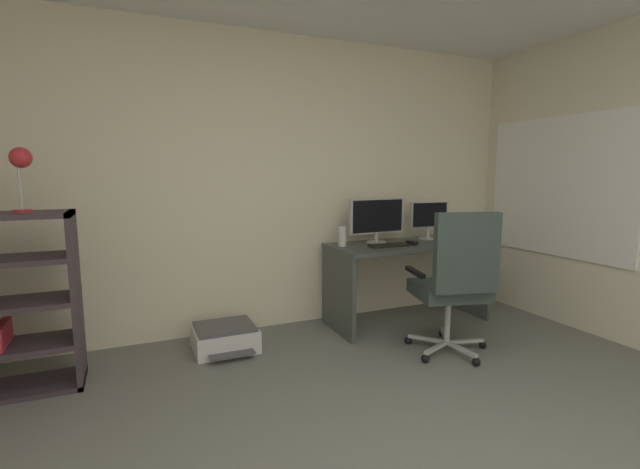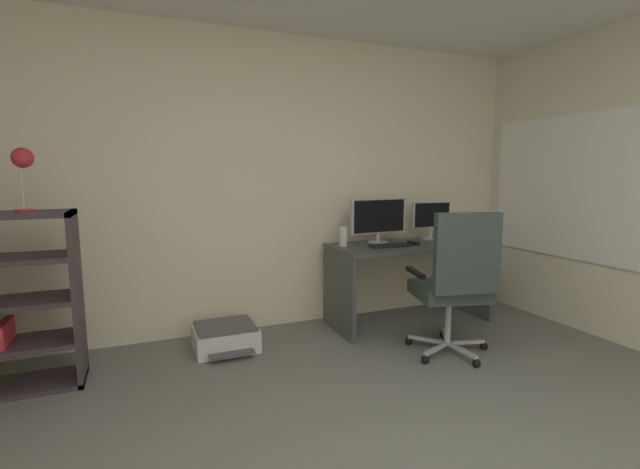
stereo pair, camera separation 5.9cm
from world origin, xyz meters
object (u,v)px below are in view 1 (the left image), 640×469
Objects in this scene: computer_mouse at (412,243)px; office_chair at (456,279)px; keyboard at (389,245)px; monitor_secondary at (429,217)px; desktop_speaker at (342,236)px; desk at (408,264)px; printer at (225,338)px; monitor_main at (377,217)px; desk_lamp at (21,163)px.

computer_mouse is 0.74m from office_chair.
office_chair is at bearing -77.48° from keyboard.
monitor_secondary is 0.95m from desktop_speaker.
desk is 4.23× the size of keyboard.
monitor_secondary reaches higher than printer.
monitor_main is (-0.25, 0.14, 0.42)m from desk.
printer is at bearing 178.65° from keyboard.
desk_lamp is 1.79m from printer.
desk_lamp is at bearing 172.28° from computer_mouse.
desktop_speaker reaches higher than desk.
office_chair reaches higher than computer_mouse.
desk_lamp reaches higher than desktop_speaker.
monitor_main is 0.31m from keyboard.
monitor_main is at bearing 5.14° from printer.
monitor_main is 0.51× the size of office_chair.
monitor_secondary is 0.66m from keyboard.
printer is (-1.04, -0.08, -0.72)m from desktop_speaker.
monitor_main reaches higher than monitor_secondary.
desktop_speaker is 1.27m from printer.
desk_lamp is at bearing -174.08° from monitor_main.
desktop_speaker is at bearing -177.10° from monitor_secondary.
desk_lamp reaches higher than monitor_main.
desktop_speaker is 0.16× the size of office_chair.
computer_mouse is 2.92m from desk_lamp.
desk is 3.00m from desk_lamp.
monitor_main reaches higher than office_chair.
keyboard is at bearing -26.35° from desktop_speaker.
monitor_secondary reaches higher than desktop_speaker.
desk is 1.32× the size of office_chair.
keyboard is (-0.26, -0.08, 0.20)m from desk.
desk is at bearing 2.63° from desk_lamp.
desk_lamp is at bearing -173.16° from printer.
desktop_speaker reaches higher than printer.
keyboard reaches higher than printer.
computer_mouse is 0.63m from desktop_speaker.
desktop_speaker is at bearing 4.36° from printer.
keyboard is at bearing -158.97° from monitor_secondary.
monitor_main is 1.01m from office_chair.
printer is (-1.64, 0.10, -0.65)m from computer_mouse.
monitor_secondary is 1.15× the size of keyboard.
desktop_speaker is (-0.94, -0.05, -0.13)m from monitor_secondary.
desk is 3.67× the size of monitor_secondary.
monitor_main is 2.67m from desk_lamp.
desktop_speaker reaches higher than keyboard.
keyboard is 1.55m from printer.
desk is 1.72m from printer.
office_chair is (-0.12, -0.71, -0.15)m from computer_mouse.
computer_mouse is 0.59× the size of desktop_speaker.
office_chair reaches higher than monitor_secondary.
desktop_speaker is at bearing 156.26° from keyboard.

